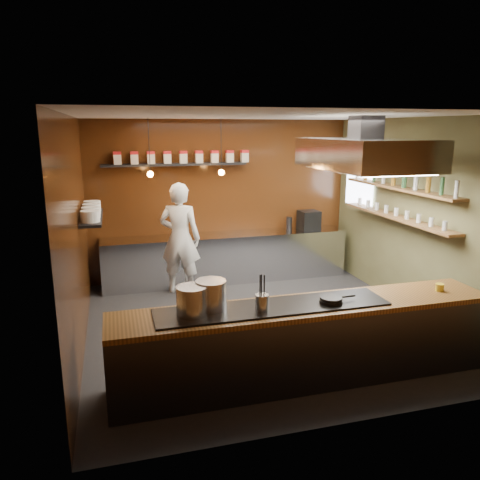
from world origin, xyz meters
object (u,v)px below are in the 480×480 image
object	(u,v)px
stockpot_large	(211,295)
stockpot_small	(192,301)
espresso_machine	(309,220)
extractor_hood	(364,153)
chef	(180,238)

from	to	relation	value
stockpot_large	stockpot_small	xyz separation A→B (m)	(-0.22, -0.10, -0.01)
stockpot_large	espresso_machine	size ratio (longest dim) A/B	0.90
extractor_hood	espresso_machine	world-z (taller)	extractor_hood
stockpot_small	espresso_machine	world-z (taller)	espresso_machine
stockpot_large	stockpot_small	bearing A→B (deg)	-156.60
extractor_hood	stockpot_large	distance (m)	2.97
stockpot_large	chef	xyz separation A→B (m)	(0.13, 3.25, -0.13)
extractor_hood	stockpot_small	world-z (taller)	extractor_hood
stockpot_large	stockpot_small	distance (m)	0.24
stockpot_large	espresso_machine	world-z (taller)	espresso_machine
stockpot_small	chef	world-z (taller)	chef
extractor_hood	stockpot_small	size ratio (longest dim) A/B	6.08
stockpot_small	chef	xyz separation A→B (m)	(0.36, 3.34, -0.12)
extractor_hood	espresso_machine	distance (m)	2.96
stockpot_small	chef	bearing A→B (deg)	83.91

